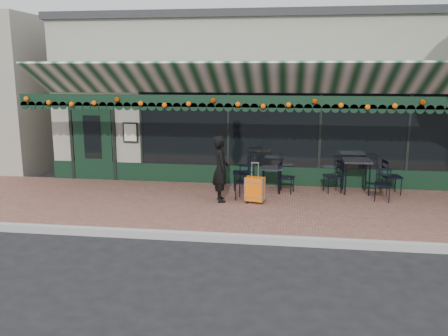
# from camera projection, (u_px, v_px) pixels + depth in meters

# --- Properties ---
(ground) EXTENTS (80.00, 80.00, 0.00)m
(ground) POSITION_uv_depth(u_px,v_px,m) (253.00, 242.00, 8.92)
(ground) COLOR black
(ground) RESTS_ON ground
(sidewalk) EXTENTS (18.00, 4.00, 0.15)m
(sidewalk) POSITION_uv_depth(u_px,v_px,m) (260.00, 208.00, 10.84)
(sidewalk) COLOR brown
(sidewalk) RESTS_ON ground
(curb) EXTENTS (18.00, 0.16, 0.15)m
(curb) POSITION_uv_depth(u_px,v_px,m) (253.00, 239.00, 8.82)
(curb) COLOR #9E9E99
(curb) RESTS_ON ground
(restaurant_building) EXTENTS (12.00, 9.60, 4.50)m
(restaurant_building) POSITION_uv_depth(u_px,v_px,m) (272.00, 97.00, 16.06)
(restaurant_building) COLOR gray
(restaurant_building) RESTS_ON ground
(woman) EXTENTS (0.52, 0.64, 1.54)m
(woman) POSITION_uv_depth(u_px,v_px,m) (221.00, 169.00, 10.99)
(woman) COLOR black
(woman) RESTS_ON sidewalk
(suitcase) EXTENTS (0.46, 0.32, 0.95)m
(suitcase) POSITION_uv_depth(u_px,v_px,m) (255.00, 190.00, 10.91)
(suitcase) COLOR #FB6207
(suitcase) RESTS_ON sidewalk
(cafe_table_a) EXTENTS (0.68, 0.68, 0.84)m
(cafe_table_a) POSITION_uv_depth(u_px,v_px,m) (357.00, 163.00, 11.77)
(cafe_table_a) COLOR black
(cafe_table_a) RESTS_ON sidewalk
(cafe_table_b) EXTENTS (0.51, 0.51, 0.63)m
(cafe_table_b) POSITION_uv_depth(u_px,v_px,m) (272.00, 170.00, 11.87)
(cafe_table_b) COLOR black
(cafe_table_b) RESTS_ON sidewalk
(chair_a_left) EXTENTS (0.51, 0.51, 0.82)m
(chair_a_left) POSITION_uv_depth(u_px,v_px,m) (333.00, 176.00, 11.87)
(chair_a_left) COLOR black
(chair_a_left) RESTS_ON sidewalk
(chair_a_right) EXTENTS (0.50, 0.50, 0.86)m
(chair_a_right) POSITION_uv_depth(u_px,v_px,m) (392.00, 177.00, 11.70)
(chair_a_right) COLOR black
(chair_a_right) RESTS_ON sidewalk
(chair_a_front) EXTENTS (0.46, 0.46, 0.78)m
(chair_a_front) POSITION_uv_depth(u_px,v_px,m) (383.00, 185.00, 11.08)
(chair_a_front) COLOR black
(chair_a_front) RESTS_ON sidewalk
(chair_b_left) EXTENTS (0.48, 0.48, 0.85)m
(chair_b_left) POSITION_uv_depth(u_px,v_px,m) (241.00, 173.00, 12.17)
(chair_b_left) COLOR black
(chair_b_left) RESTS_ON sidewalk
(chair_b_right) EXTENTS (0.45, 0.45, 0.77)m
(chair_b_right) POSITION_uv_depth(u_px,v_px,m) (286.00, 178.00, 11.82)
(chair_b_right) COLOR black
(chair_b_right) RESTS_ON sidewalk
(chair_b_front) EXTENTS (0.49, 0.49, 0.83)m
(chair_b_front) POSITION_uv_depth(u_px,v_px,m) (245.00, 182.00, 11.20)
(chair_b_front) COLOR black
(chair_b_front) RESTS_ON sidewalk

